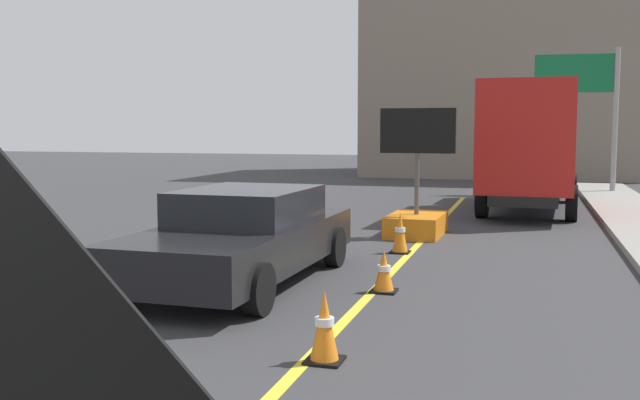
{
  "coord_description": "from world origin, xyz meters",
  "views": [
    {
      "loc": [
        2.05,
        0.1,
        2.28
      ],
      "look_at": [
        0.3,
        6.07,
        1.65
      ],
      "focal_mm": 40.28,
      "sensor_mm": 36.0,
      "label": 1
    }
  ],
  "objects_px": {
    "arrow_board_trailer": "(416,213)",
    "traffic_cone_far_lane": "(384,272)",
    "box_truck": "(532,144)",
    "traffic_cone_mid_lane": "(324,327)",
    "highway_guide_sign": "(592,95)",
    "pickup_car": "(243,236)",
    "traffic_cone_curbside": "(400,233)"
  },
  "relations": [
    {
      "from": "arrow_board_trailer",
      "to": "traffic_cone_far_lane",
      "type": "relative_size",
      "value": 4.59
    },
    {
      "from": "box_truck",
      "to": "traffic_cone_mid_lane",
      "type": "bearing_deg",
      "value": -97.86
    },
    {
      "from": "arrow_board_trailer",
      "to": "highway_guide_sign",
      "type": "distance_m",
      "value": 12.35
    },
    {
      "from": "arrow_board_trailer",
      "to": "pickup_car",
      "type": "relative_size",
      "value": 0.54
    },
    {
      "from": "pickup_car",
      "to": "highway_guide_sign",
      "type": "bearing_deg",
      "value": 70.07
    },
    {
      "from": "arrow_board_trailer",
      "to": "traffic_cone_curbside",
      "type": "bearing_deg",
      "value": -88.8
    },
    {
      "from": "box_truck",
      "to": "highway_guide_sign",
      "type": "height_order",
      "value": "highway_guide_sign"
    },
    {
      "from": "traffic_cone_mid_lane",
      "to": "box_truck",
      "type": "bearing_deg",
      "value": 82.14
    },
    {
      "from": "traffic_cone_curbside",
      "to": "box_truck",
      "type": "bearing_deg",
      "value": 73.39
    },
    {
      "from": "box_truck",
      "to": "traffic_cone_mid_lane",
      "type": "height_order",
      "value": "box_truck"
    },
    {
      "from": "pickup_car",
      "to": "box_truck",
      "type": "bearing_deg",
      "value": 69.32
    },
    {
      "from": "traffic_cone_far_lane",
      "to": "traffic_cone_mid_lane",
      "type": "bearing_deg",
      "value": -89.45
    },
    {
      "from": "highway_guide_sign",
      "to": "traffic_cone_far_lane",
      "type": "bearing_deg",
      "value": -103.18
    },
    {
      "from": "pickup_car",
      "to": "traffic_cone_far_lane",
      "type": "relative_size",
      "value": 8.53
    },
    {
      "from": "pickup_car",
      "to": "traffic_cone_curbside",
      "type": "bearing_deg",
      "value": 60.28
    },
    {
      "from": "box_truck",
      "to": "traffic_cone_curbside",
      "type": "xyz_separation_m",
      "value": [
        -2.29,
        -7.68,
        -1.48
      ]
    },
    {
      "from": "pickup_car",
      "to": "highway_guide_sign",
      "type": "distance_m",
      "value": 17.9
    },
    {
      "from": "highway_guide_sign",
      "to": "traffic_cone_mid_lane",
      "type": "distance_m",
      "value": 20.4
    },
    {
      "from": "highway_guide_sign",
      "to": "traffic_cone_far_lane",
      "type": "height_order",
      "value": "highway_guide_sign"
    },
    {
      "from": "traffic_cone_mid_lane",
      "to": "traffic_cone_curbside",
      "type": "relative_size",
      "value": 0.94
    },
    {
      "from": "arrow_board_trailer",
      "to": "traffic_cone_curbside",
      "type": "height_order",
      "value": "arrow_board_trailer"
    },
    {
      "from": "pickup_car",
      "to": "traffic_cone_curbside",
      "type": "distance_m",
      "value": 3.64
    },
    {
      "from": "box_truck",
      "to": "highway_guide_sign",
      "type": "relative_size",
      "value": 1.54
    },
    {
      "from": "arrow_board_trailer",
      "to": "traffic_cone_far_lane",
      "type": "xyz_separation_m",
      "value": [
        0.38,
        -5.47,
        -0.19
      ]
    },
    {
      "from": "highway_guide_sign",
      "to": "traffic_cone_far_lane",
      "type": "distance_m",
      "value": 17.41
    },
    {
      "from": "highway_guide_sign",
      "to": "traffic_cone_mid_lane",
      "type": "height_order",
      "value": "highway_guide_sign"
    },
    {
      "from": "highway_guide_sign",
      "to": "traffic_cone_curbside",
      "type": "relative_size",
      "value": 6.63
    },
    {
      "from": "box_truck",
      "to": "traffic_cone_far_lane",
      "type": "height_order",
      "value": "box_truck"
    },
    {
      "from": "box_truck",
      "to": "traffic_cone_far_lane",
      "type": "xyz_separation_m",
      "value": [
        -1.96,
        -10.87,
        -1.56
      ]
    },
    {
      "from": "box_truck",
      "to": "traffic_cone_mid_lane",
      "type": "distance_m",
      "value": 14.21
    },
    {
      "from": "traffic_cone_mid_lane",
      "to": "arrow_board_trailer",
      "type": "bearing_deg",
      "value": 92.71
    },
    {
      "from": "pickup_car",
      "to": "traffic_cone_far_lane",
      "type": "xyz_separation_m",
      "value": [
        2.13,
        -0.04,
        -0.41
      ]
    }
  ]
}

